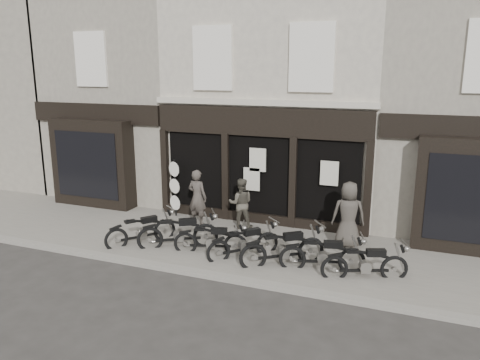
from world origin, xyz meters
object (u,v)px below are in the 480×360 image
(motorcycle_2, at_px, (211,242))
(motorcycle_6, at_px, (365,266))
(motorcycle_5, at_px, (323,257))
(man_centre, at_px, (241,203))
(motorcycle_4, at_px, (284,251))
(man_right, at_px, (348,215))
(motorcycle_3, at_px, (244,245))
(motorcycle_1, at_px, (179,235))
(man_left, at_px, (197,197))
(advert_sign_post, at_px, (175,191))
(motorcycle_0, at_px, (142,232))

(motorcycle_2, relative_size, motorcycle_6, 0.99)
(motorcycle_5, distance_m, man_centre, 3.81)
(motorcycle_2, xyz_separation_m, motorcycle_4, (2.09, -0.02, 0.06))
(man_right, bearing_deg, motorcycle_6, 96.82)
(motorcycle_5, bearing_deg, motorcycle_2, 163.91)
(motorcycle_3, bearing_deg, motorcycle_4, -51.48)
(motorcycle_4, bearing_deg, motorcycle_6, -40.11)
(motorcycle_1, xyz_separation_m, motorcycle_5, (4.16, -0.04, -0.03))
(man_centre, bearing_deg, motorcycle_1, 43.14)
(motorcycle_1, bearing_deg, motorcycle_3, -32.08)
(motorcycle_2, bearing_deg, motorcycle_1, 160.56)
(motorcycle_1, height_order, man_right, man_right)
(motorcycle_1, relative_size, man_centre, 1.28)
(motorcycle_6, bearing_deg, man_centre, 129.68)
(man_left, height_order, man_centre, man_left)
(man_right, bearing_deg, motorcycle_2, 12.54)
(motorcycle_6, relative_size, advert_sign_post, 0.97)
(motorcycle_3, distance_m, man_centre, 2.36)
(motorcycle_1, bearing_deg, motorcycle_5, -33.10)
(motorcycle_5, bearing_deg, motorcycle_1, 163.08)
(motorcycle_0, relative_size, man_left, 1.02)
(motorcycle_0, bearing_deg, motorcycle_5, -52.61)
(motorcycle_3, height_order, man_left, man_left)
(motorcycle_2, relative_size, man_right, 1.06)
(motorcycle_5, distance_m, man_left, 4.95)
(motorcycle_3, bearing_deg, advert_sign_post, 98.18)
(man_centre, bearing_deg, motorcycle_0, 25.21)
(motorcycle_4, height_order, man_left, man_left)
(motorcycle_6, xyz_separation_m, man_right, (-0.73, 1.89, 0.67))
(motorcycle_4, xyz_separation_m, motorcycle_5, (1.03, 0.04, -0.03))
(motorcycle_3, height_order, advert_sign_post, advert_sign_post)
(advert_sign_post, bearing_deg, man_left, -5.85)
(motorcycle_3, relative_size, motorcycle_5, 0.81)
(man_left, bearing_deg, motorcycle_6, 167.46)
(motorcycle_0, xyz_separation_m, motorcycle_1, (1.16, 0.13, 0.03))
(man_centre, bearing_deg, motorcycle_5, 124.89)
(motorcycle_4, xyz_separation_m, man_centre, (-2.06, 2.20, 0.48))
(motorcycle_0, xyz_separation_m, man_right, (5.66, 1.84, 0.66))
(man_centre, bearing_deg, motorcycle_6, 130.87)
(motorcycle_3, height_order, motorcycle_5, motorcycle_5)
(motorcycle_1, distance_m, motorcycle_4, 3.13)
(motorcycle_1, xyz_separation_m, motorcycle_2, (1.04, -0.06, -0.05))
(motorcycle_4, height_order, advert_sign_post, advert_sign_post)
(motorcycle_6, height_order, man_left, man_left)
(man_right, bearing_deg, man_centre, -21.40)
(motorcycle_4, relative_size, man_left, 1.10)
(motorcycle_3, height_order, motorcycle_4, motorcycle_4)
(man_right, xyz_separation_m, advert_sign_post, (-5.97, 0.74, -0.05))
(motorcycle_2, xyz_separation_m, man_centre, (0.03, 2.18, 0.53))
(motorcycle_5, xyz_separation_m, advert_sign_post, (-5.63, 2.49, 0.60))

